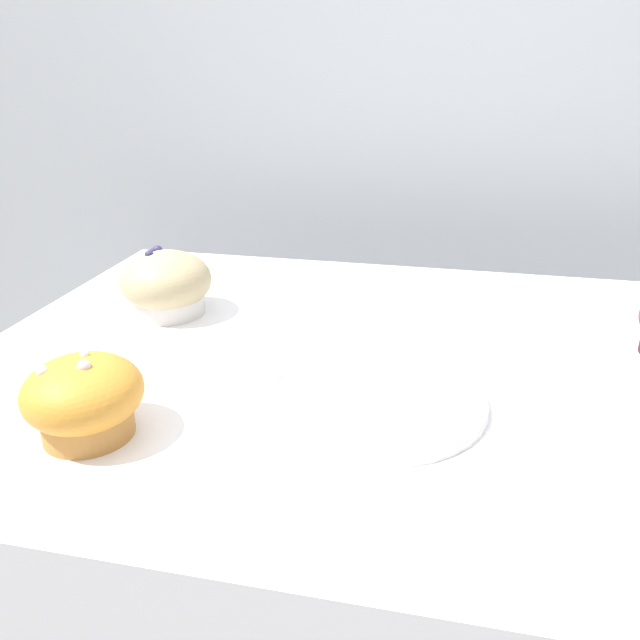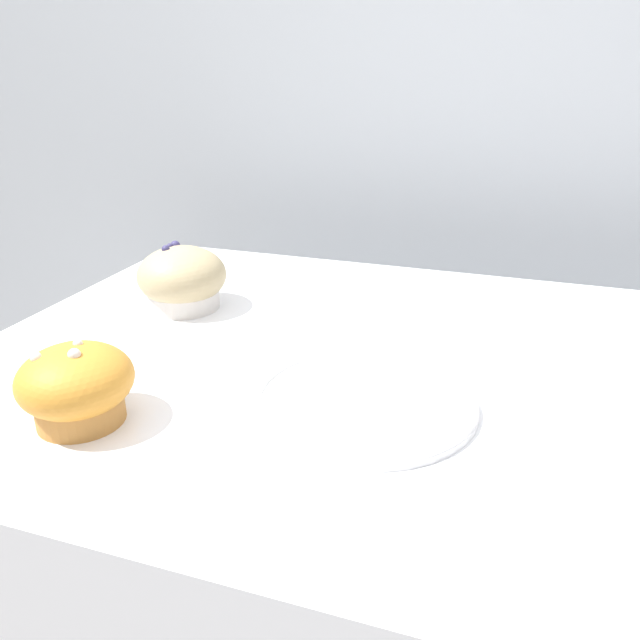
{
  "view_description": "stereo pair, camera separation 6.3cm",
  "coord_description": "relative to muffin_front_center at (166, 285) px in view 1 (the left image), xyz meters",
  "views": [
    {
      "loc": [
        -0.01,
        -0.58,
        1.22
      ],
      "look_at": [
        -0.13,
        -0.02,
        0.98
      ],
      "focal_mm": 35.0,
      "sensor_mm": 36.0,
      "label": 1
    },
    {
      "loc": [
        0.05,
        -0.57,
        1.22
      ],
      "look_at": [
        -0.13,
        -0.02,
        0.98
      ],
      "focal_mm": 35.0,
      "sensor_mm": 36.0,
      "label": 2
    }
  ],
  "objects": [
    {
      "name": "wall_back",
      "position": [
        0.34,
        0.53,
        -0.07
      ],
      "size": [
        3.2,
        0.1,
        1.8
      ],
      "primitive_type": "cube",
      "color": "#B2B7BC",
      "rests_on": "ground"
    },
    {
      "name": "muffin_back_left",
      "position": [
        0.05,
        -0.26,
        -0.0
      ],
      "size": [
        0.1,
        0.1,
        0.07
      ],
      "color": "#C1803B",
      "rests_on": "display_counter"
    },
    {
      "name": "muffin_front_center",
      "position": [
        0.0,
        0.0,
        0.0
      ],
      "size": [
        0.11,
        0.11,
        0.08
      ],
      "color": "silver",
      "rests_on": "display_counter"
    },
    {
      "name": "serving_plate",
      "position": [
        0.28,
        -0.16,
        -0.03
      ],
      "size": [
        0.2,
        0.2,
        0.01
      ],
      "color": "white",
      "rests_on": "display_counter"
    }
  ]
}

